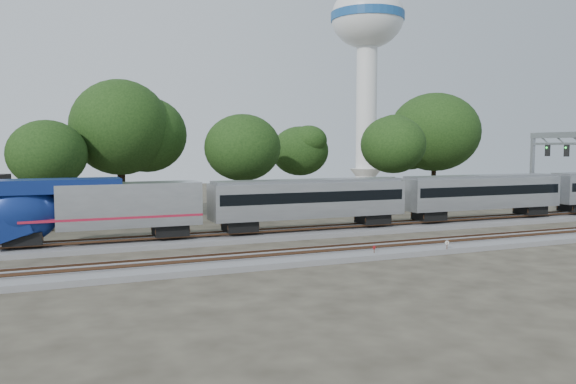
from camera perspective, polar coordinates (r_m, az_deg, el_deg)
name	(u,v)px	position (r m, az deg, el deg)	size (l,w,h in m)	color
ground	(296,249)	(44.69, 0.86, -5.77)	(160.00, 160.00, 0.00)	#383328
track_far	(270,235)	(50.15, -1.82, -4.38)	(160.00, 5.00, 0.73)	slate
track_near	(318,255)	(41.06, 3.05, -6.42)	(160.00, 5.00, 0.73)	slate
train	(554,189)	(69.06, 25.42, 0.27)	(115.26, 3.30, 4.86)	silver
switch_stand_red	(374,250)	(41.24, 8.75, -5.86)	(0.28, 0.15, 0.94)	#512D19
switch_stand_white	(447,245)	(43.99, 15.85, -5.24)	(0.33, 0.11, 1.03)	#512D19
switch_lever	(396,255)	(42.11, 10.92, -6.29)	(0.50, 0.30, 0.30)	#512D19
water_tower	(367,39)	(109.80, 8.05, 15.11)	(13.69, 13.69, 37.90)	silver
signal_gantry	(559,156)	(69.26, 25.80, 3.33)	(0.67, 7.94, 9.66)	gray
tree_2	(47,154)	(57.92, -23.27, 3.53)	(7.47, 7.47, 10.54)	black
tree_3	(120,128)	(62.44, -16.69, 6.28)	(10.24, 10.24, 14.44)	black
tree_4	(243,148)	(59.49, -4.63, 4.49)	(8.08, 8.08, 11.39)	black
tree_5	(300,151)	(69.65, 1.24, 4.16)	(7.63, 7.63, 10.75)	black
tree_6	(393,145)	(67.33, 10.62, 4.74)	(8.43, 8.43, 11.88)	black
tree_7	(435,132)	(80.66, 14.66, 5.89)	(10.20, 10.20, 14.39)	black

